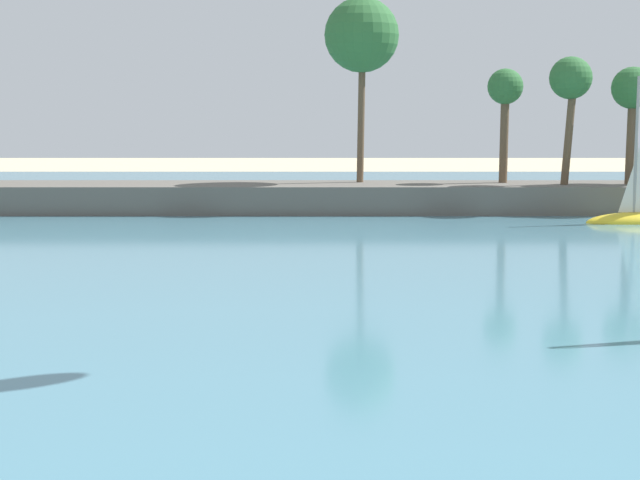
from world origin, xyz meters
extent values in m
cube|color=teal|center=(0.00, 54.38, 0.03)|extent=(220.00, 91.93, 0.06)
cube|color=#605B54|center=(0.00, 60.35, 0.90)|extent=(87.39, 6.00, 1.80)
cylinder|color=brown|center=(21.68, 59.76, 4.78)|extent=(0.54, 0.60, 5.96)
sphere|color=#2D6633|center=(21.68, 59.76, 7.75)|extent=(2.59, 2.59, 2.59)
cylinder|color=brown|center=(5.04, 61.64, 6.44)|extent=(0.57, 0.53, 9.30)
sphere|color=#2D6633|center=(5.04, 61.64, 11.09)|extent=(4.72, 4.72, 4.72)
cylinder|color=brown|center=(17.76, 59.42, 5.07)|extent=(0.82, 0.63, 6.57)
sphere|color=#2D6633|center=(17.76, 59.42, 8.35)|extent=(2.61, 2.61, 2.61)
cylinder|color=brown|center=(14.09, 61.18, 4.83)|extent=(0.57, 0.61, 6.08)
sphere|color=#2D6633|center=(14.09, 61.18, 7.87)|extent=(2.25, 2.25, 2.25)
cylinder|color=gray|center=(20.15, 53.79, 4.47)|extent=(0.18, 0.18, 7.60)
camera|label=1|loc=(2.41, -2.08, 6.45)|focal=55.80mm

